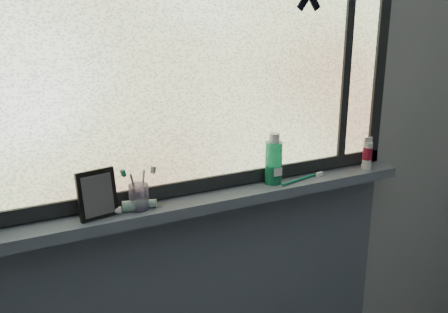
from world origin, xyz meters
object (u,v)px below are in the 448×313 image
(vanity_mirror, at_px, (97,194))
(toothbrush_cup, at_px, (139,197))
(cream_tube, at_px, (367,152))
(mouthwash_bottle, at_px, (274,159))

(vanity_mirror, distance_m, toothbrush_cup, 0.14)
(cream_tube, bearing_deg, toothbrush_cup, 179.37)
(toothbrush_cup, relative_size, mouthwash_bottle, 0.53)
(vanity_mirror, height_order, cream_tube, vanity_mirror)
(vanity_mirror, distance_m, mouthwash_bottle, 0.68)
(vanity_mirror, relative_size, cream_tube, 1.66)
(cream_tube, bearing_deg, vanity_mirror, 179.70)
(vanity_mirror, relative_size, mouthwash_bottle, 0.98)
(vanity_mirror, distance_m, cream_tube, 1.12)
(toothbrush_cup, xyz_separation_m, cream_tube, (0.99, -0.01, 0.03))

